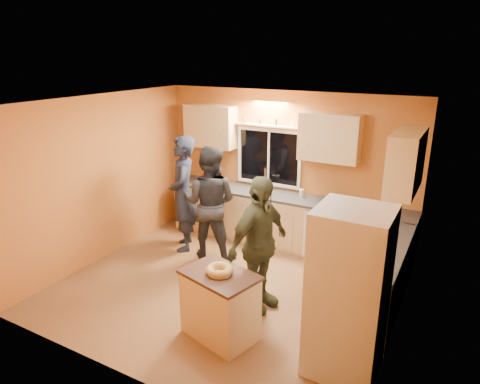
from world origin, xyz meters
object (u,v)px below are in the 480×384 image
Objects in this scene: refrigerator at (348,293)px; person_left at (183,194)px; person_center at (210,203)px; island at (220,304)px; person_right at (259,245)px.

refrigerator is 0.93× the size of person_left.
person_left is 0.56m from person_center.
island is at bearing 113.06° from person_center.
person_right is at bearing 132.10° from person_center.
person_right is at bearing 155.39° from refrigerator.
person_right is (1.89, -1.01, -0.07)m from person_left.
person_center is (-2.63, 1.55, 0.02)m from refrigerator.
refrigerator is at bearing 21.14° from island.
refrigerator is at bearing 29.97° from person_left.
refrigerator is 3.05m from person_center.
island is 0.50× the size of person_left.
person_right is at bearing 95.58° from island.
person_center is 1.03× the size of person_right.
person_left is (-1.77, 1.76, 0.55)m from island.
person_left reaches higher than person_center.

